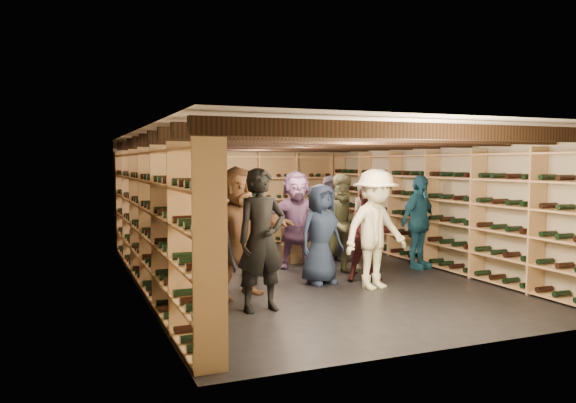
{
  "coord_description": "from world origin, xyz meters",
  "views": [
    {
      "loc": [
        -3.78,
        -8.63,
        1.92
      ],
      "look_at": [
        -0.22,
        0.2,
        1.26
      ],
      "focal_mm": 35.0,
      "sensor_mm": 36.0,
      "label": 1
    }
  ],
  "objects_px": {
    "crate_loose": "(251,249)",
    "person_1": "(261,240)",
    "person_8": "(370,234)",
    "person_2": "(344,224)",
    "person_0": "(202,246)",
    "person_7": "(366,224)",
    "crate_stack_right": "(301,245)",
    "crate_stack_left": "(296,244)",
    "person_11": "(296,219)",
    "person_5": "(239,231)",
    "person_3": "(376,229)",
    "person_6": "(321,234)",
    "person_10": "(251,223)",
    "person_12": "(331,217)",
    "person_4": "(419,222)"
  },
  "relations": [
    {
      "from": "crate_loose",
      "to": "person_1",
      "type": "distance_m",
      "value": 4.77
    },
    {
      "from": "person_8",
      "to": "person_2",
      "type": "bearing_deg",
      "value": 111.0
    },
    {
      "from": "person_0",
      "to": "person_7",
      "type": "relative_size",
      "value": 1.08
    },
    {
      "from": "crate_stack_right",
      "to": "person_0",
      "type": "height_order",
      "value": "person_0"
    },
    {
      "from": "crate_stack_left",
      "to": "person_1",
      "type": "xyz_separation_m",
      "value": [
        -1.81,
        -3.16,
        0.58
      ]
    },
    {
      "from": "person_11",
      "to": "person_5",
      "type": "bearing_deg",
      "value": -124.92
    },
    {
      "from": "person_3",
      "to": "person_6",
      "type": "bearing_deg",
      "value": 124.27
    },
    {
      "from": "person_10",
      "to": "person_2",
      "type": "bearing_deg",
      "value": -31.4
    },
    {
      "from": "person_7",
      "to": "person_12",
      "type": "distance_m",
      "value": 1.11
    },
    {
      "from": "person_8",
      "to": "person_0",
      "type": "bearing_deg",
      "value": -152.08
    },
    {
      "from": "crate_loose",
      "to": "person_0",
      "type": "xyz_separation_m",
      "value": [
        -2.08,
        -4.41,
        0.78
      ]
    },
    {
      "from": "person_10",
      "to": "person_8",
      "type": "bearing_deg",
      "value": -48.18
    },
    {
      "from": "crate_stack_right",
      "to": "person_10",
      "type": "bearing_deg",
      "value": -138.58
    },
    {
      "from": "crate_loose",
      "to": "person_8",
      "type": "height_order",
      "value": "person_8"
    },
    {
      "from": "person_5",
      "to": "person_12",
      "type": "height_order",
      "value": "person_5"
    },
    {
      "from": "person_1",
      "to": "person_5",
      "type": "bearing_deg",
      "value": 85.6
    },
    {
      "from": "person_11",
      "to": "person_12",
      "type": "bearing_deg",
      "value": 38.14
    },
    {
      "from": "crate_loose",
      "to": "person_2",
      "type": "xyz_separation_m",
      "value": [
        0.78,
        -2.78,
        0.78
      ]
    },
    {
      "from": "person_0",
      "to": "person_12",
      "type": "height_order",
      "value": "person_0"
    },
    {
      "from": "person_6",
      "to": "person_10",
      "type": "bearing_deg",
      "value": 115.99
    },
    {
      "from": "person_5",
      "to": "person_8",
      "type": "xyz_separation_m",
      "value": [
        2.27,
        0.2,
        -0.17
      ]
    },
    {
      "from": "person_2",
      "to": "person_5",
      "type": "distance_m",
      "value": 2.3
    },
    {
      "from": "person_0",
      "to": "person_10",
      "type": "relative_size",
      "value": 0.97
    },
    {
      "from": "person_2",
      "to": "person_12",
      "type": "height_order",
      "value": "person_2"
    },
    {
      "from": "person_8",
      "to": "person_12",
      "type": "xyz_separation_m",
      "value": [
        0.33,
        2.08,
        0.07
      ]
    },
    {
      "from": "person_12",
      "to": "person_4",
      "type": "bearing_deg",
      "value": -34.15
    },
    {
      "from": "crate_stack_left",
      "to": "person_5",
      "type": "height_order",
      "value": "person_5"
    },
    {
      "from": "person_0",
      "to": "crate_stack_left",
      "type": "bearing_deg",
      "value": 52.1
    },
    {
      "from": "person_4",
      "to": "person_10",
      "type": "relative_size",
      "value": 0.94
    },
    {
      "from": "person_11",
      "to": "person_4",
      "type": "bearing_deg",
      "value": -15.78
    },
    {
      "from": "crate_stack_left",
      "to": "person_12",
      "type": "relative_size",
      "value": 0.41
    },
    {
      "from": "person_4",
      "to": "person_8",
      "type": "bearing_deg",
      "value": -178.81
    },
    {
      "from": "person_6",
      "to": "person_2",
      "type": "bearing_deg",
      "value": 24.99
    },
    {
      "from": "person_3",
      "to": "person_11",
      "type": "relative_size",
      "value": 1.02
    },
    {
      "from": "person_5",
      "to": "person_4",
      "type": "bearing_deg",
      "value": -5.9
    },
    {
      "from": "person_6",
      "to": "person_12",
      "type": "relative_size",
      "value": 0.95
    },
    {
      "from": "person_3",
      "to": "person_4",
      "type": "xyz_separation_m",
      "value": [
        1.57,
        1.13,
        -0.06
      ]
    },
    {
      "from": "crate_loose",
      "to": "person_7",
      "type": "bearing_deg",
      "value": -60.03
    },
    {
      "from": "person_5",
      "to": "person_7",
      "type": "height_order",
      "value": "person_5"
    },
    {
      "from": "crate_loose",
      "to": "person_4",
      "type": "xyz_separation_m",
      "value": [
        2.28,
        -2.81,
        0.76
      ]
    },
    {
      "from": "person_3",
      "to": "person_7",
      "type": "height_order",
      "value": "person_3"
    },
    {
      "from": "person_4",
      "to": "person_10",
      "type": "distance_m",
      "value": 3.06
    },
    {
      "from": "crate_stack_left",
      "to": "person_3",
      "type": "xyz_separation_m",
      "value": [
        0.22,
        -2.59,
        0.57
      ]
    },
    {
      "from": "crate_stack_left",
      "to": "person_11",
      "type": "height_order",
      "value": "person_11"
    },
    {
      "from": "crate_loose",
      "to": "person_2",
      "type": "height_order",
      "value": "person_2"
    },
    {
      "from": "person_1",
      "to": "crate_stack_left",
      "type": "bearing_deg",
      "value": 53.64
    },
    {
      "from": "person_3",
      "to": "person_7",
      "type": "distance_m",
      "value": 1.66
    },
    {
      "from": "person_4",
      "to": "person_8",
      "type": "distance_m",
      "value": 1.5
    },
    {
      "from": "crate_stack_left",
      "to": "crate_loose",
      "type": "relative_size",
      "value": 1.36
    },
    {
      "from": "crate_stack_left",
      "to": "crate_loose",
      "type": "bearing_deg",
      "value": 109.84
    }
  ]
}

